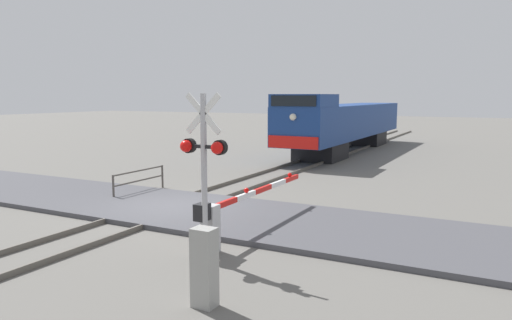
% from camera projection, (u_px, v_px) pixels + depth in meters
% --- Properties ---
extents(ground_plane, '(160.00, 160.00, 0.00)m').
position_uv_depth(ground_plane, '(171.00, 210.00, 16.17)').
color(ground_plane, '#605E59').
extents(rail_track_left, '(0.08, 80.00, 0.15)m').
position_uv_depth(rail_track_left, '(154.00, 206.00, 16.49)').
color(rail_track_left, '#59544C').
rests_on(rail_track_left, ground_plane).
extents(rail_track_right, '(0.08, 80.00, 0.15)m').
position_uv_depth(rail_track_right, '(189.00, 210.00, 15.83)').
color(rail_track_right, '#59544C').
rests_on(rail_track_right, ground_plane).
extents(road_surface, '(36.00, 4.59, 0.15)m').
position_uv_depth(road_surface, '(171.00, 208.00, 16.16)').
color(road_surface, '#47474C').
rests_on(road_surface, ground_plane).
extents(locomotive, '(2.93, 18.81, 3.87)m').
position_uv_depth(locomotive, '(345.00, 123.00, 32.76)').
color(locomotive, black).
rests_on(locomotive, ground_plane).
extents(crossing_signal, '(1.18, 0.33, 3.87)m').
position_uv_depth(crossing_signal, '(203.00, 158.00, 11.01)').
color(crossing_signal, '#ADADB2').
rests_on(crossing_signal, ground_plane).
extents(crossing_gate, '(0.36, 5.92, 1.29)m').
position_uv_depth(crossing_gate, '(227.00, 213.00, 12.38)').
color(crossing_gate, silver).
rests_on(crossing_gate, ground_plane).
extents(utility_cabinet, '(0.41, 0.34, 1.46)m').
position_uv_depth(utility_cabinet, '(204.00, 268.00, 8.69)').
color(utility_cabinet, '#999993').
rests_on(utility_cabinet, ground_plane).
extents(guard_railing, '(0.08, 2.89, 0.95)m').
position_uv_depth(guard_railing, '(139.00, 178.00, 18.77)').
color(guard_railing, '#4C4742').
rests_on(guard_railing, ground_plane).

